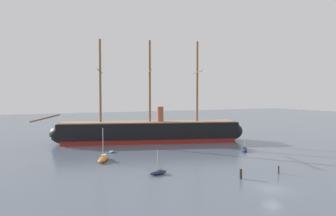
% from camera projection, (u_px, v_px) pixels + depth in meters
% --- Properties ---
extents(ground_plane, '(400.00, 400.00, 0.00)m').
position_uv_depth(ground_plane, '(272.00, 189.00, 41.25)').
color(ground_plane, slate).
extents(tall_ship, '(59.40, 22.59, 29.34)m').
position_uv_depth(tall_ship, '(150.00, 131.00, 82.37)').
color(tall_ship, maroon).
rests_on(tall_ship, ground).
extents(sailboat_foreground_left, '(3.48, 1.56, 4.37)m').
position_uv_depth(sailboat_foreground_left, '(158.00, 172.00, 48.73)').
color(sailboat_foreground_left, '#1E284C').
rests_on(sailboat_foreground_left, ground).
extents(sailboat_mid_left, '(3.83, 5.48, 6.94)m').
position_uv_depth(sailboat_mid_left, '(103.00, 158.00, 58.58)').
color(sailboat_mid_left, orange).
rests_on(sailboat_mid_left, ground).
extents(sailboat_mid_right, '(3.65, 4.33, 5.72)m').
position_uv_depth(sailboat_mid_right, '(244.00, 149.00, 69.19)').
color(sailboat_mid_right, '#1E284C').
rests_on(sailboat_mid_right, ground).
extents(dinghy_alongside_bow, '(2.06, 2.38, 0.52)m').
position_uv_depth(dinghy_alongside_bow, '(112.00, 152.00, 67.31)').
color(dinghy_alongside_bow, '#7FB2D6').
rests_on(dinghy_alongside_bow, ground).
extents(dinghy_distant_centre, '(1.39, 2.34, 0.52)m').
position_uv_depth(dinghy_distant_centre, '(147.00, 133.00, 99.97)').
color(dinghy_distant_centre, gold).
rests_on(dinghy_distant_centre, ground).
extents(mooring_piling_nearest, '(0.25, 0.25, 1.38)m').
position_uv_depth(mooring_piling_nearest, '(279.00, 170.00, 49.13)').
color(mooring_piling_nearest, '#382B1E').
rests_on(mooring_piling_nearest, ground).
extents(mooring_piling_left_pair, '(0.43, 0.43, 1.61)m').
position_uv_depth(mooring_piling_left_pair, '(241.00, 174.00, 46.21)').
color(mooring_piling_left_pair, '#382B1E').
rests_on(mooring_piling_left_pair, ground).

